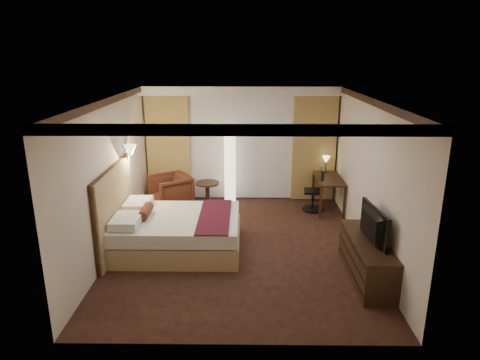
{
  "coord_description": "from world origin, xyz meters",
  "views": [
    {
      "loc": [
        0.09,
        -7.16,
        3.44
      ],
      "look_at": [
        0.0,
        0.4,
        1.15
      ],
      "focal_mm": 32.0,
      "sensor_mm": 36.0,
      "label": 1
    }
  ],
  "objects_px": {
    "side_table": "(208,195)",
    "dresser": "(367,259)",
    "bed": "(179,232)",
    "television": "(368,222)",
    "desk": "(328,194)",
    "armchair": "(170,190)",
    "floor_lamp": "(230,170)",
    "office_chair": "(313,190)"
  },
  "relations": [
    {
      "from": "office_chair",
      "to": "armchair",
      "type": "bearing_deg",
      "value": -174.59
    },
    {
      "from": "side_table",
      "to": "desk",
      "type": "bearing_deg",
      "value": -2.8
    },
    {
      "from": "bed",
      "to": "armchair",
      "type": "relative_size",
      "value": 2.61
    },
    {
      "from": "armchair",
      "to": "television",
      "type": "distance_m",
      "value": 4.77
    },
    {
      "from": "bed",
      "to": "floor_lamp",
      "type": "distance_m",
      "value": 2.55
    },
    {
      "from": "armchair",
      "to": "dresser",
      "type": "height_order",
      "value": "armchair"
    },
    {
      "from": "floor_lamp",
      "to": "television",
      "type": "relative_size",
      "value": 1.63
    },
    {
      "from": "office_chair",
      "to": "dresser",
      "type": "xyz_separation_m",
      "value": [
        0.39,
        -2.98,
        -0.16
      ]
    },
    {
      "from": "bed",
      "to": "side_table",
      "type": "height_order",
      "value": "bed"
    },
    {
      "from": "bed",
      "to": "armchair",
      "type": "bearing_deg",
      "value": 103.26
    },
    {
      "from": "dresser",
      "to": "side_table",
      "type": "bearing_deg",
      "value": 131.07
    },
    {
      "from": "armchair",
      "to": "floor_lamp",
      "type": "bearing_deg",
      "value": 68.34
    },
    {
      "from": "bed",
      "to": "dresser",
      "type": "distance_m",
      "value": 3.26
    },
    {
      "from": "desk",
      "to": "office_chair",
      "type": "bearing_deg",
      "value": -171.6
    },
    {
      "from": "floor_lamp",
      "to": "office_chair",
      "type": "bearing_deg",
      "value": -11.44
    },
    {
      "from": "floor_lamp",
      "to": "office_chair",
      "type": "distance_m",
      "value": 1.93
    },
    {
      "from": "bed",
      "to": "dresser",
      "type": "relative_size",
      "value": 1.31
    },
    {
      "from": "side_table",
      "to": "desk",
      "type": "height_order",
      "value": "desk"
    },
    {
      "from": "bed",
      "to": "armchair",
      "type": "xyz_separation_m",
      "value": [
        -0.5,
        2.11,
        0.1
      ]
    },
    {
      "from": "side_table",
      "to": "dresser",
      "type": "bearing_deg",
      "value": -48.93
    },
    {
      "from": "floor_lamp",
      "to": "dresser",
      "type": "height_order",
      "value": "floor_lamp"
    },
    {
      "from": "side_table",
      "to": "armchair",
      "type": "bearing_deg",
      "value": -176.92
    },
    {
      "from": "side_table",
      "to": "television",
      "type": "bearing_deg",
      "value": -49.24
    },
    {
      "from": "bed",
      "to": "armchair",
      "type": "distance_m",
      "value": 2.18
    },
    {
      "from": "bed",
      "to": "side_table",
      "type": "bearing_deg",
      "value": 81.03
    },
    {
      "from": "desk",
      "to": "office_chair",
      "type": "relative_size",
      "value": 1.22
    },
    {
      "from": "armchair",
      "to": "desk",
      "type": "height_order",
      "value": "armchair"
    },
    {
      "from": "floor_lamp",
      "to": "office_chair",
      "type": "height_order",
      "value": "floor_lamp"
    },
    {
      "from": "desk",
      "to": "television",
      "type": "height_order",
      "value": "television"
    },
    {
      "from": "side_table",
      "to": "dresser",
      "type": "xyz_separation_m",
      "value": [
        2.76,
        -3.16,
        0.03
      ]
    },
    {
      "from": "floor_lamp",
      "to": "television",
      "type": "bearing_deg",
      "value": -56.51
    },
    {
      "from": "bed",
      "to": "office_chair",
      "type": "bearing_deg",
      "value": 36.13
    },
    {
      "from": "armchair",
      "to": "side_table",
      "type": "bearing_deg",
      "value": 61.32
    },
    {
      "from": "armchair",
      "to": "television",
      "type": "relative_size",
      "value": 0.84
    },
    {
      "from": "armchair",
      "to": "dresser",
      "type": "xyz_separation_m",
      "value": [
        3.6,
        -3.12,
        -0.09
      ]
    },
    {
      "from": "bed",
      "to": "desk",
      "type": "bearing_deg",
      "value": 33.63
    },
    {
      "from": "television",
      "to": "desk",
      "type": "bearing_deg",
      "value": -5.44
    },
    {
      "from": "armchair",
      "to": "side_table",
      "type": "distance_m",
      "value": 0.85
    },
    {
      "from": "office_chair",
      "to": "bed",
      "type": "bearing_deg",
      "value": -136.01
    },
    {
      "from": "desk",
      "to": "dresser",
      "type": "xyz_separation_m",
      "value": [
        0.05,
        -3.03,
        -0.05
      ]
    },
    {
      "from": "bed",
      "to": "television",
      "type": "height_order",
      "value": "television"
    },
    {
      "from": "side_table",
      "to": "office_chair",
      "type": "bearing_deg",
      "value": -4.41
    }
  ]
}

